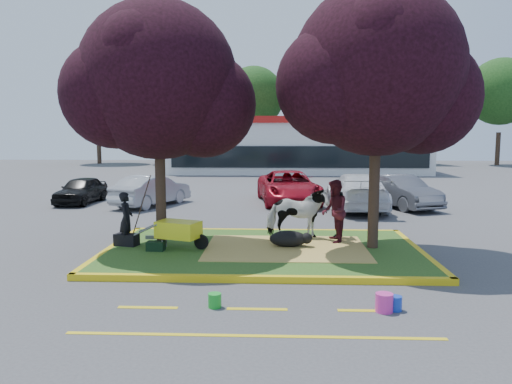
{
  "coord_description": "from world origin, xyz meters",
  "views": [
    {
      "loc": [
        0.34,
        -12.9,
        3.18
      ],
      "look_at": [
        -0.21,
        0.5,
        1.58
      ],
      "focal_mm": 35.0,
      "sensor_mm": 36.0,
      "label": 1
    }
  ],
  "objects_px": {
    "calf": "(288,239)",
    "wheelbarrow": "(179,230)",
    "cow": "(297,214)",
    "car_silver": "(152,191)",
    "car_black": "(81,190)",
    "bucket_green": "(215,300)",
    "bucket_blue": "(395,303)",
    "bucket_pink": "(384,303)",
    "handler": "(126,219)"
  },
  "relations": [
    {
      "from": "calf",
      "to": "wheelbarrow",
      "type": "distance_m",
      "value": 2.9
    },
    {
      "from": "cow",
      "to": "car_silver",
      "type": "bearing_deg",
      "value": 37.27
    },
    {
      "from": "cow",
      "to": "car_black",
      "type": "xyz_separation_m",
      "value": [
        -9.43,
        7.98,
        -0.28
      ]
    },
    {
      "from": "car_silver",
      "to": "wheelbarrow",
      "type": "bearing_deg",
      "value": 132.31
    },
    {
      "from": "wheelbarrow",
      "to": "bucket_green",
      "type": "xyz_separation_m",
      "value": [
        1.42,
        -3.92,
        -0.53
      ]
    },
    {
      "from": "wheelbarrow",
      "to": "bucket_green",
      "type": "bearing_deg",
      "value": -50.13
    },
    {
      "from": "calf",
      "to": "bucket_blue",
      "type": "xyz_separation_m",
      "value": [
        1.82,
        -4.32,
        -0.24
      ]
    },
    {
      "from": "cow",
      "to": "calf",
      "type": "bearing_deg",
      "value": 162.3
    },
    {
      "from": "wheelbarrow",
      "to": "bucket_pink",
      "type": "height_order",
      "value": "wheelbarrow"
    },
    {
      "from": "handler",
      "to": "bucket_blue",
      "type": "xyz_separation_m",
      "value": [
        6.18,
        -4.34,
        -0.74
      ]
    },
    {
      "from": "car_black",
      "to": "wheelbarrow",
      "type": "bearing_deg",
      "value": -53.64
    },
    {
      "from": "cow",
      "to": "car_black",
      "type": "relative_size",
      "value": 0.49
    },
    {
      "from": "handler",
      "to": "bucket_green",
      "type": "bearing_deg",
      "value": -154.14
    },
    {
      "from": "wheelbarrow",
      "to": "car_silver",
      "type": "relative_size",
      "value": 0.48
    },
    {
      "from": "car_silver",
      "to": "bucket_blue",
      "type": "bearing_deg",
      "value": 144.76
    },
    {
      "from": "cow",
      "to": "bucket_blue",
      "type": "bearing_deg",
      "value": -166.02
    },
    {
      "from": "bucket_pink",
      "to": "car_black",
      "type": "height_order",
      "value": "car_black"
    },
    {
      "from": "cow",
      "to": "wheelbarrow",
      "type": "distance_m",
      "value": 3.43
    },
    {
      "from": "cow",
      "to": "wheelbarrow",
      "type": "height_order",
      "value": "cow"
    },
    {
      "from": "cow",
      "to": "bucket_green",
      "type": "height_order",
      "value": "cow"
    },
    {
      "from": "wheelbarrow",
      "to": "bucket_blue",
      "type": "height_order",
      "value": "wheelbarrow"
    },
    {
      "from": "bucket_pink",
      "to": "car_silver",
      "type": "height_order",
      "value": "car_silver"
    },
    {
      "from": "bucket_green",
      "to": "bucket_pink",
      "type": "distance_m",
      "value": 3.05
    },
    {
      "from": "bucket_blue",
      "to": "cow",
      "type": "bearing_deg",
      "value": 106.18
    },
    {
      "from": "car_black",
      "to": "car_silver",
      "type": "bearing_deg",
      "value": -8.21
    },
    {
      "from": "handler",
      "to": "car_black",
      "type": "height_order",
      "value": "handler"
    },
    {
      "from": "bucket_pink",
      "to": "handler",
      "type": "bearing_deg",
      "value": 143.51
    },
    {
      "from": "handler",
      "to": "car_silver",
      "type": "distance_m",
      "value": 8.45
    },
    {
      "from": "cow",
      "to": "car_silver",
      "type": "xyz_separation_m",
      "value": [
        -6.05,
        7.35,
        -0.22
      ]
    },
    {
      "from": "car_black",
      "to": "bucket_blue",
      "type": "bearing_deg",
      "value": -48.07
    },
    {
      "from": "car_black",
      "to": "car_silver",
      "type": "height_order",
      "value": "car_silver"
    },
    {
      "from": "calf",
      "to": "car_black",
      "type": "xyz_separation_m",
      "value": [
        -9.16,
        8.97,
        0.23
      ]
    },
    {
      "from": "cow",
      "to": "bucket_blue",
      "type": "distance_m",
      "value": 5.58
    },
    {
      "from": "bucket_green",
      "to": "wheelbarrow",
      "type": "bearing_deg",
      "value": 109.89
    },
    {
      "from": "bucket_blue",
      "to": "car_black",
      "type": "xyz_separation_m",
      "value": [
        -10.98,
        13.29,
        0.47
      ]
    },
    {
      "from": "bucket_green",
      "to": "handler",
      "type": "bearing_deg",
      "value": 124.12
    },
    {
      "from": "bucket_pink",
      "to": "calf",
      "type": "bearing_deg",
      "value": 110.05
    },
    {
      "from": "bucket_blue",
      "to": "bucket_green",
      "type": "bearing_deg",
      "value": 179.59
    },
    {
      "from": "cow",
      "to": "calf",
      "type": "distance_m",
      "value": 1.15
    },
    {
      "from": "car_black",
      "to": "handler",
      "type": "bearing_deg",
      "value": -59.45
    },
    {
      "from": "cow",
      "to": "bucket_pink",
      "type": "xyz_separation_m",
      "value": [
        1.33,
        -5.39,
        -0.72
      ]
    },
    {
      "from": "bucket_green",
      "to": "car_black",
      "type": "relative_size",
      "value": 0.07
    },
    {
      "from": "calf",
      "to": "bucket_green",
      "type": "distance_m",
      "value": 4.54
    },
    {
      "from": "bucket_pink",
      "to": "car_black",
      "type": "distance_m",
      "value": 17.17
    },
    {
      "from": "car_black",
      "to": "car_silver",
      "type": "distance_m",
      "value": 3.44
    },
    {
      "from": "bucket_green",
      "to": "bucket_blue",
      "type": "xyz_separation_m",
      "value": [
        3.26,
        -0.02,
        0.0
      ]
    },
    {
      "from": "bucket_blue",
      "to": "bucket_pink",
      "type": "bearing_deg",
      "value": -159.43
    },
    {
      "from": "bucket_pink",
      "to": "bucket_blue",
      "type": "relative_size",
      "value": 1.27
    },
    {
      "from": "calf",
      "to": "car_silver",
      "type": "distance_m",
      "value": 10.15
    },
    {
      "from": "bucket_blue",
      "to": "car_silver",
      "type": "relative_size",
      "value": 0.07
    }
  ]
}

